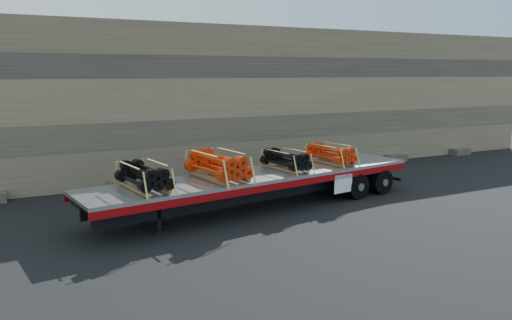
# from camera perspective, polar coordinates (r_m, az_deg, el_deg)

# --- Properties ---
(ground) EXTENTS (120.00, 120.00, 0.00)m
(ground) POSITION_cam_1_polar(r_m,az_deg,el_deg) (18.34, -2.60, -5.38)
(ground) COLOR black
(ground) RESTS_ON ground
(rock_wall) EXTENTS (44.00, 3.00, 7.00)m
(rock_wall) POSITION_cam_1_polar(r_m,az_deg,el_deg) (23.81, -9.15, 6.59)
(rock_wall) COLOR #7A6B54
(rock_wall) RESTS_ON ground
(trailer) EXTENTS (13.18, 4.33, 1.30)m
(trailer) POSITION_cam_1_polar(r_m,az_deg,el_deg) (18.04, 0.40, -3.52)
(trailer) COLOR #A3A5AA
(trailer) RESTS_ON ground
(bundle_front) EXTENTS (1.40, 2.32, 0.77)m
(bundle_front) POSITION_cam_1_polar(r_m,az_deg,el_deg) (15.74, -12.69, -1.90)
(bundle_front) COLOR black
(bundle_front) RESTS_ON trailer
(bundle_midfront) EXTENTS (1.60, 2.66, 0.89)m
(bundle_midfront) POSITION_cam_1_polar(r_m,az_deg,el_deg) (16.88, -4.41, -0.69)
(bundle_midfront) COLOR red
(bundle_midfront) RESTS_ON trailer
(bundle_midrear) EXTENTS (1.23, 2.05, 0.68)m
(bundle_midrear) POSITION_cam_1_polar(r_m,az_deg,el_deg) (18.54, 3.41, -0.04)
(bundle_midrear) COLOR black
(bundle_midrear) RESTS_ON trailer
(bundle_rear) EXTENTS (1.28, 2.13, 0.71)m
(bundle_rear) POSITION_cam_1_polar(r_m,az_deg,el_deg) (20.01, 8.49, 0.65)
(bundle_rear) COLOR red
(bundle_rear) RESTS_ON trailer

